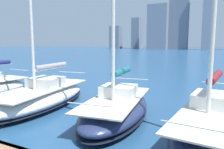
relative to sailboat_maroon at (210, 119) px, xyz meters
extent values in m
cube|color=#473828|center=(4.96, 5.14, -0.12)|extent=(28.00, 0.16, 0.10)
cube|color=gray|center=(8.61, -146.71, 24.19)|extent=(7.01, 10.01, 49.72)
cube|color=slate|center=(27.86, -149.49, 20.93)|extent=(12.86, 6.01, 43.21)
cube|color=gray|center=(41.02, -145.93, 14.78)|extent=(13.63, 11.43, 30.89)
cube|color=gray|center=(62.18, -160.51, 11.46)|extent=(6.45, 11.12, 24.26)
cube|color=slate|center=(81.41, -160.23, 8.71)|extent=(8.98, 7.75, 18.76)
ellipsoid|color=navy|center=(0.00, 0.03, -0.16)|extent=(3.13, 8.12, 1.02)
ellipsoid|color=black|center=(0.00, 0.03, -0.44)|extent=(3.15, 8.16, 0.10)
cube|color=beige|center=(0.00, 0.03, 0.38)|extent=(2.61, 7.13, 0.06)
cube|color=silver|center=(-0.04, -0.44, 0.69)|extent=(1.62, 1.87, 0.55)
cylinder|color=silver|center=(-0.09, -1.03, 1.46)|extent=(0.41, 3.33, 0.12)
cylinder|color=maroon|center=(-0.09, -1.03, 1.58)|extent=(0.58, 3.08, 0.32)
cylinder|color=silver|center=(0.32, 3.67, 0.90)|extent=(1.59, 0.18, 0.04)
cylinder|color=silver|center=(-0.31, -3.52, 0.90)|extent=(1.84, 0.20, 0.04)
ellipsoid|color=navy|center=(4.12, 0.16, -0.16)|extent=(3.61, 6.92, 1.03)
ellipsoid|color=black|center=(4.12, 0.16, -0.44)|extent=(3.63, 6.95, 0.10)
cube|color=beige|center=(4.12, 0.16, 0.39)|extent=(3.01, 6.07, 0.06)
cube|color=silver|center=(4.18, -0.23, 0.70)|extent=(1.81, 1.67, 0.55)
cylinder|color=silver|center=(4.25, -0.72, 1.47)|extent=(0.51, 2.76, 0.12)
cylinder|color=#19606B|center=(4.25, -0.72, 1.59)|extent=(0.68, 2.57, 0.32)
cylinder|color=silver|center=(3.70, 3.17, 0.91)|extent=(1.75, 0.29, 0.04)
cylinder|color=silver|center=(4.54, -2.78, 0.91)|extent=(2.02, 0.32, 0.04)
ellipsoid|color=white|center=(9.06, 0.04, -0.14)|extent=(3.80, 8.10, 1.07)
ellipsoid|color=black|center=(9.06, 0.04, -0.43)|extent=(3.82, 8.14, 0.10)
cube|color=beige|center=(9.06, 0.04, 0.43)|extent=(3.17, 7.11, 0.06)
cube|color=silver|center=(9.11, -0.42, 0.73)|extent=(1.92, 1.91, 0.55)
cylinder|color=silver|center=(8.99, 0.62, 5.03)|extent=(0.16, 0.16, 9.14)
cylinder|color=silver|center=(9.19, -1.01, 1.51)|extent=(0.52, 3.27, 0.12)
cylinder|color=gray|center=(9.19, -1.01, 1.63)|extent=(0.68, 3.03, 0.32)
cylinder|color=silver|center=(9.48, -3.45, 0.95)|extent=(2.15, 0.30, 0.04)
cylinder|color=silver|center=(14.00, -2.61, 0.99)|extent=(2.11, 0.10, 0.04)
camera|label=1|loc=(-0.28, 9.39, 2.99)|focal=35.00mm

